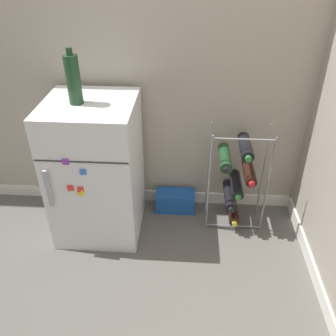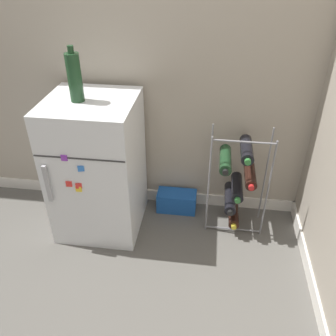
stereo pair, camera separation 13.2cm
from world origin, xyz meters
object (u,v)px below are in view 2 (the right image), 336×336
at_px(mini_fridge, 97,167).
at_px(fridge_top_bottle, 75,77).
at_px(wine_rack, 237,181).
at_px(soda_box, 177,201).

relative_size(mini_fridge, fridge_top_bottle, 2.98).
xyz_separation_m(mini_fridge, fridge_top_bottle, (-0.06, -0.02, 0.60)).
relative_size(wine_rack, soda_box, 2.56).
xyz_separation_m(soda_box, fridge_top_bottle, (-0.56, -0.22, 0.99)).
distance_m(mini_fridge, wine_rack, 0.92).
distance_m(wine_rack, fridge_top_bottle, 1.20).
distance_m(wine_rack, soda_box, 0.51).
height_order(mini_fridge, wine_rack, mini_fridge).
distance_m(soda_box, fridge_top_bottle, 1.16).
bearing_deg(soda_box, mini_fridge, -158.18).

